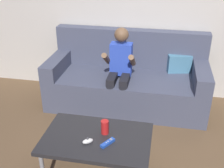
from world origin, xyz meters
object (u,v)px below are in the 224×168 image
object	(u,v)px
coffee_table	(97,141)
nunchuk_white	(88,141)
couch	(127,81)
game_remote_blue_near_edge	(108,143)
person_seated_on_couch	(120,67)
soda_can	(105,127)

from	to	relation	value
coffee_table	nunchuk_white	distance (m)	0.12
couch	game_remote_blue_near_edge	xyz separation A→B (m)	(0.04, -1.41, 0.13)
person_seated_on_couch	soda_can	world-z (taller)	person_seated_on_couch
game_remote_blue_near_edge	couch	bearing A→B (deg)	91.66
game_remote_blue_near_edge	coffee_table	bearing A→B (deg)	146.83
couch	nunchuk_white	xyz separation A→B (m)	(-0.12, -1.43, 0.14)
couch	coffee_table	world-z (taller)	couch
couch	soda_can	world-z (taller)	couch
person_seated_on_couch	couch	bearing A→B (deg)	70.03
coffee_table	game_remote_blue_near_edge	xyz separation A→B (m)	(0.11, -0.07, 0.05)
coffee_table	game_remote_blue_near_edge	world-z (taller)	game_remote_blue_near_edge
nunchuk_white	soda_can	world-z (taller)	soda_can
couch	soda_can	bearing A→B (deg)	-90.60
coffee_table	game_remote_blue_near_edge	size ratio (longest dim) A/B	6.59
couch	person_seated_on_couch	distance (m)	0.34
coffee_table	soda_can	size ratio (longest dim) A/B	7.43
person_seated_on_couch	coffee_table	size ratio (longest dim) A/B	1.13
person_seated_on_couch	nunchuk_white	size ratio (longest dim) A/B	10.35
person_seated_on_couch	nunchuk_white	xyz separation A→B (m)	(-0.05, -1.24, -0.13)
person_seated_on_couch	nunchuk_white	distance (m)	1.25
couch	soda_can	size ratio (longest dim) A/B	15.97
couch	person_seated_on_couch	bearing A→B (deg)	-109.97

